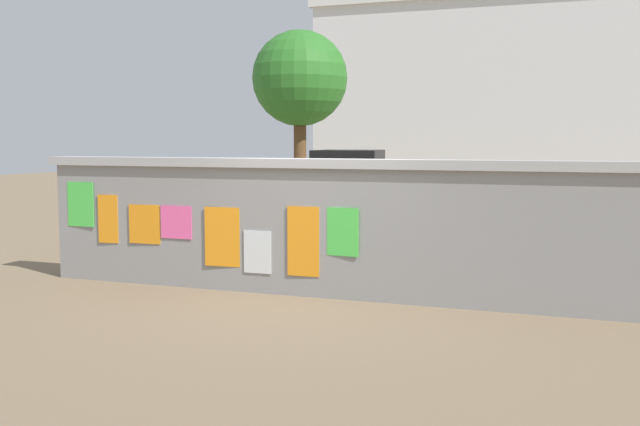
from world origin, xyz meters
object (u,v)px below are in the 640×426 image
(bicycle_near, at_px, (587,247))
(bicycle_far, at_px, (603,268))
(auto_rickshaw_truck, at_px, (298,199))
(motorcycle, at_px, (400,240))
(person_walking, at_px, (283,209))
(tree_roadside, at_px, (300,80))
(person_bystander, at_px, (479,215))
(car_parked, at_px, (557,203))

(bicycle_near, bearing_deg, bicycle_far, -84.07)
(auto_rickshaw_truck, xyz_separation_m, motorcycle, (2.54, -2.01, -0.44))
(bicycle_near, relative_size, bicycle_far, 0.97)
(motorcycle, distance_m, person_walking, 1.92)
(tree_roadside, bearing_deg, person_bystander, -55.18)
(motorcycle, bearing_deg, bicycle_near, 19.73)
(bicycle_far, height_order, person_bystander, person_bystander)
(auto_rickshaw_truck, height_order, person_walking, auto_rickshaw_truck)
(car_parked, bearing_deg, bicycle_near, -80.59)
(motorcycle, distance_m, person_bystander, 1.67)
(motorcycle, distance_m, tree_roadside, 10.24)
(motorcycle, height_order, person_bystander, person_bystander)
(motorcycle, relative_size, person_walking, 1.17)
(auto_rickshaw_truck, distance_m, person_walking, 3.05)
(motorcycle, relative_size, person_bystander, 1.17)
(bicycle_near, xyz_separation_m, bicycle_far, (0.21, -2.00, 0.00))
(auto_rickshaw_truck, height_order, car_parked, auto_rickshaw_truck)
(bicycle_far, bearing_deg, person_walking, 178.49)
(car_parked, bearing_deg, auto_rickshaw_truck, -149.26)
(person_bystander, bearing_deg, auto_rickshaw_truck, 143.45)
(car_parked, xyz_separation_m, person_walking, (-3.74, -5.68, 0.26))
(person_walking, bearing_deg, person_bystander, 0.56)
(car_parked, bearing_deg, person_bystander, -97.98)
(car_parked, relative_size, person_bystander, 2.40)
(person_walking, height_order, tree_roadside, tree_roadside)
(person_walking, height_order, person_bystander, same)
(car_parked, height_order, bicycle_far, car_parked)
(motorcycle, height_order, bicycle_far, bicycle_far)
(car_parked, height_order, tree_roadside, tree_roadside)
(motorcycle, xyz_separation_m, person_walking, (-1.62, -0.89, 0.52))
(person_walking, xyz_separation_m, person_bystander, (2.95, 0.03, 0.00))
(auto_rickshaw_truck, height_order, person_bystander, auto_rickshaw_truck)
(person_bystander, bearing_deg, bicycle_far, -5.24)
(car_parked, relative_size, tree_roadside, 0.76)
(bicycle_far, bearing_deg, person_bystander, 174.76)
(auto_rickshaw_truck, distance_m, bicycle_near, 5.42)
(person_bystander, bearing_deg, bicycle_near, 52.41)
(auto_rickshaw_truck, bearing_deg, tree_roadside, 111.63)
(auto_rickshaw_truck, bearing_deg, bicycle_near, -10.96)
(bicycle_near, distance_m, person_walking, 4.80)
(person_walking, relative_size, tree_roadside, 0.32)
(person_bystander, distance_m, tree_roadside, 11.49)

